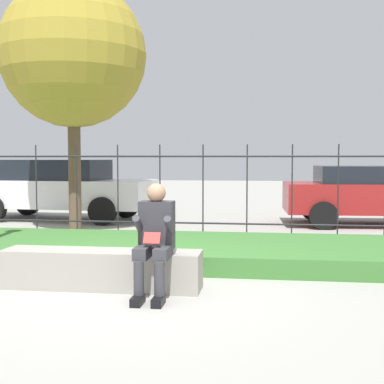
# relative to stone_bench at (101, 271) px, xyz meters

# --- Properties ---
(ground_plane) EXTENTS (60.00, 60.00, 0.00)m
(ground_plane) POSITION_rel_stone_bench_xyz_m (0.40, 0.00, -0.20)
(ground_plane) COLOR #9E9B93
(stone_bench) EXTENTS (2.35, 0.49, 0.45)m
(stone_bench) POSITION_rel_stone_bench_xyz_m (0.00, 0.00, 0.00)
(stone_bench) COLOR gray
(stone_bench) RESTS_ON ground_plane
(person_seated_reader) EXTENTS (0.42, 0.73, 1.25)m
(person_seated_reader) POSITION_rel_stone_bench_xyz_m (0.70, -0.28, 0.48)
(person_seated_reader) COLOR black
(person_seated_reader) RESTS_ON ground_plane
(grass_berm) EXTENTS (9.88, 2.40, 0.26)m
(grass_berm) POSITION_rel_stone_bench_xyz_m (0.40, 1.90, -0.07)
(grass_berm) COLOR #3D7533
(grass_berm) RESTS_ON ground_plane
(iron_fence) EXTENTS (7.88, 0.03, 1.77)m
(iron_fence) POSITION_rel_stone_bench_xyz_m (0.40, 3.52, 0.73)
(iron_fence) COLOR #232326
(iron_fence) RESTS_ON ground_plane
(car_parked_left) EXTENTS (4.61, 2.10, 1.49)m
(car_parked_left) POSITION_rel_stone_bench_xyz_m (-3.13, 6.61, 0.59)
(car_parked_left) COLOR silver
(car_parked_left) RESTS_ON ground_plane
(car_parked_right) EXTENTS (3.98, 2.01, 1.35)m
(car_parked_right) POSITION_rel_stone_bench_xyz_m (4.28, 6.52, 0.53)
(car_parked_right) COLOR maroon
(car_parked_right) RESTS_ON ground_plane
(tree_behind_fence) EXTENTS (2.97, 2.97, 5.12)m
(tree_behind_fence) POSITION_rel_stone_bench_xyz_m (-1.99, 4.54, 3.42)
(tree_behind_fence) COLOR brown
(tree_behind_fence) RESTS_ON ground_plane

